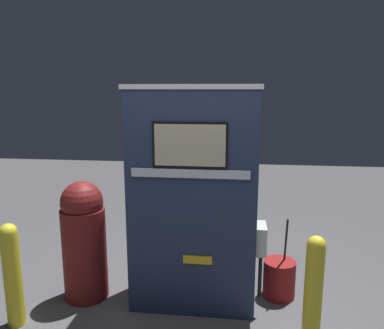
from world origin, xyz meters
name	(u,v)px	position (x,y,z in m)	size (l,w,h in m)	color
ground_plane	(190,316)	(0.00, 0.00, 0.00)	(14.00, 14.00, 0.00)	#4C4C4F
gas_pump	(194,198)	(0.00, 0.27, 0.99)	(1.20, 0.58, 1.98)	#232D4C
safety_bollard	(313,289)	(0.97, -0.25, 0.47)	(0.14, 0.14, 0.89)	yellow
trash_bin	(84,239)	(-1.02, 0.21, 0.57)	(0.40, 0.40, 1.12)	maroon
safety_bollard_far	(12,272)	(-1.43, -0.28, 0.47)	(0.14, 0.14, 0.89)	yellow
squeegee_bucket	(279,278)	(0.80, 0.43, 0.18)	(0.30, 0.30, 0.79)	maroon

